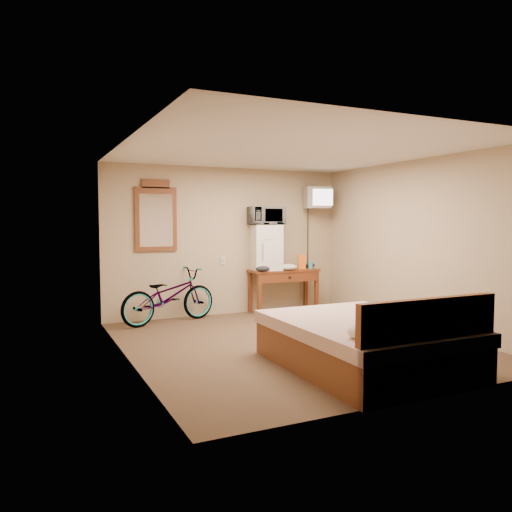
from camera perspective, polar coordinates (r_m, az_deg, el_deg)
name	(u,v)px	position (r m, az deg, el deg)	size (l,w,h in m)	color
room	(293,248)	(6.47, 4.20, 0.94)	(4.60, 4.64, 2.50)	#503828
desk	(285,277)	(8.74, 3.29, -2.43)	(1.23, 0.49, 0.75)	maroon
mini_fridge	(266,248)	(8.60, 1.17, 0.97)	(0.54, 0.53, 0.78)	white
microwave	(266,216)	(8.59, 1.17, 4.62)	(0.57, 0.39, 0.32)	white
snack_bag	(302,262)	(8.85, 5.26, -0.66)	(0.13, 0.07, 0.26)	orange
blue_cup	(310,265)	(8.94, 6.25, -1.02)	(0.07, 0.07, 0.13)	#3A9FC7
cloth_cream	(288,267)	(8.62, 3.66, -1.27)	(0.35, 0.27, 0.11)	beige
cloth_dark_a	(263,269)	(8.37, 0.77, -1.47)	(0.25, 0.19, 0.09)	black
cloth_dark_b	(310,265)	(9.12, 6.18, -1.06)	(0.19, 0.16, 0.09)	black
crt_television	(317,198)	(9.05, 7.00, 6.62)	(0.52, 0.62, 0.38)	black
wall_mirror	(156,217)	(8.14, -11.37, 4.45)	(0.68, 0.04, 1.15)	brown
bicycle	(169,296)	(7.94, -9.93, -4.50)	(0.57, 1.63, 0.86)	black
bed	(367,343)	(5.56, 12.59, -9.64)	(1.63, 2.15, 0.90)	brown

